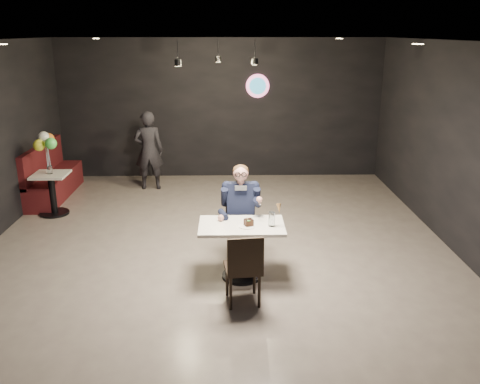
{
  "coord_description": "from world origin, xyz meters",
  "views": [
    {
      "loc": [
        0.18,
        -6.58,
        3.13
      ],
      "look_at": [
        0.33,
        0.11,
        1.0
      ],
      "focal_mm": 38.0,
      "sensor_mm": 36.0,
      "label": 1
    }
  ],
  "objects_px": {
    "chair_near": "(243,267)",
    "sundae_glass": "(272,219)",
    "chair_far": "(241,229)",
    "main_table": "(242,251)",
    "balloon_vase": "(50,170)",
    "seated_man": "(241,212)",
    "side_table": "(53,195)",
    "booth_bench": "(53,171)",
    "passerby": "(149,151)"
  },
  "relations": [
    {
      "from": "sundae_glass",
      "to": "balloon_vase",
      "type": "distance_m",
      "value": 4.48
    },
    {
      "from": "balloon_vase",
      "to": "chair_near",
      "type": "bearing_deg",
      "value": -43.73
    },
    {
      "from": "sundae_glass",
      "to": "main_table",
      "type": "bearing_deg",
      "value": 171.44
    },
    {
      "from": "chair_far",
      "to": "balloon_vase",
      "type": "xyz_separation_m",
      "value": [
        -3.28,
        1.96,
        0.36
      ]
    },
    {
      "from": "main_table",
      "to": "sundae_glass",
      "type": "bearing_deg",
      "value": -8.56
    },
    {
      "from": "passerby",
      "to": "chair_near",
      "type": "bearing_deg",
      "value": 107.73
    },
    {
      "from": "sundae_glass",
      "to": "chair_near",
      "type": "bearing_deg",
      "value": -123.75
    },
    {
      "from": "chair_far",
      "to": "main_table",
      "type": "bearing_deg",
      "value": -90.0
    },
    {
      "from": "sundae_glass",
      "to": "booth_bench",
      "type": "bearing_deg",
      "value": 138.04
    },
    {
      "from": "booth_bench",
      "to": "passerby",
      "type": "height_order",
      "value": "passerby"
    },
    {
      "from": "chair_near",
      "to": "chair_far",
      "type": "bearing_deg",
      "value": 82.81
    },
    {
      "from": "balloon_vase",
      "to": "chair_far",
      "type": "bearing_deg",
      "value": -30.83
    },
    {
      "from": "chair_near",
      "to": "sundae_glass",
      "type": "xyz_separation_m",
      "value": [
        0.38,
        0.57,
        0.38
      ]
    },
    {
      "from": "main_table",
      "to": "passerby",
      "type": "xyz_separation_m",
      "value": [
        -1.79,
        4.03,
        0.43
      ]
    },
    {
      "from": "side_table",
      "to": "chair_far",
      "type": "bearing_deg",
      "value": -30.83
    },
    {
      "from": "seated_man",
      "to": "side_table",
      "type": "relative_size",
      "value": 1.97
    },
    {
      "from": "seated_man",
      "to": "passerby",
      "type": "relative_size",
      "value": 0.89
    },
    {
      "from": "sundae_glass",
      "to": "balloon_vase",
      "type": "bearing_deg",
      "value": 145.01
    },
    {
      "from": "chair_near",
      "to": "main_table",
      "type": "bearing_deg",
      "value": 82.81
    },
    {
      "from": "sundae_glass",
      "to": "side_table",
      "type": "relative_size",
      "value": 0.26
    },
    {
      "from": "main_table",
      "to": "chair_far",
      "type": "distance_m",
      "value": 0.56
    },
    {
      "from": "booth_bench",
      "to": "balloon_vase",
      "type": "bearing_deg",
      "value": -73.3
    },
    {
      "from": "chair_far",
      "to": "balloon_vase",
      "type": "bearing_deg",
      "value": 149.17
    },
    {
      "from": "seated_man",
      "to": "balloon_vase",
      "type": "height_order",
      "value": "seated_man"
    },
    {
      "from": "chair_far",
      "to": "side_table",
      "type": "xyz_separation_m",
      "value": [
        -3.28,
        1.96,
        -0.09
      ]
    },
    {
      "from": "seated_man",
      "to": "booth_bench",
      "type": "distance_m",
      "value": 4.65
    },
    {
      "from": "main_table",
      "to": "balloon_vase",
      "type": "xyz_separation_m",
      "value": [
        -3.28,
        2.51,
        0.45
      ]
    },
    {
      "from": "seated_man",
      "to": "side_table",
      "type": "distance_m",
      "value": 3.84
    },
    {
      "from": "chair_near",
      "to": "booth_bench",
      "type": "bearing_deg",
      "value": 123.68
    },
    {
      "from": "chair_near",
      "to": "sundae_glass",
      "type": "height_order",
      "value": "sundae_glass"
    },
    {
      "from": "main_table",
      "to": "sundae_glass",
      "type": "height_order",
      "value": "sundae_glass"
    },
    {
      "from": "chair_far",
      "to": "passerby",
      "type": "relative_size",
      "value": 0.57
    },
    {
      "from": "sundae_glass",
      "to": "side_table",
      "type": "bearing_deg",
      "value": 145.01
    },
    {
      "from": "main_table",
      "to": "balloon_vase",
      "type": "bearing_deg",
      "value": 142.61
    },
    {
      "from": "chair_far",
      "to": "chair_near",
      "type": "distance_m",
      "value": 1.18
    },
    {
      "from": "balloon_vase",
      "to": "passerby",
      "type": "distance_m",
      "value": 2.13
    },
    {
      "from": "sundae_glass",
      "to": "seated_man",
      "type": "bearing_deg",
      "value": 122.27
    },
    {
      "from": "main_table",
      "to": "sundae_glass",
      "type": "distance_m",
      "value": 0.61
    },
    {
      "from": "main_table",
      "to": "chair_far",
      "type": "relative_size",
      "value": 1.2
    },
    {
      "from": "chair_near",
      "to": "passerby",
      "type": "height_order",
      "value": "passerby"
    },
    {
      "from": "chair_near",
      "to": "seated_man",
      "type": "bearing_deg",
      "value": 82.81
    },
    {
      "from": "chair_near",
      "to": "sundae_glass",
      "type": "bearing_deg",
      "value": 49.06
    },
    {
      "from": "main_table",
      "to": "passerby",
      "type": "relative_size",
      "value": 0.68
    },
    {
      "from": "booth_bench",
      "to": "balloon_vase",
      "type": "relative_size",
      "value": 14.86
    },
    {
      "from": "chair_far",
      "to": "booth_bench",
      "type": "distance_m",
      "value": 4.65
    },
    {
      "from": "main_table",
      "to": "chair_near",
      "type": "relative_size",
      "value": 1.2
    },
    {
      "from": "balloon_vase",
      "to": "passerby",
      "type": "xyz_separation_m",
      "value": [
        1.5,
        1.52,
        -0.01
      ]
    },
    {
      "from": "chair_near",
      "to": "seated_man",
      "type": "distance_m",
      "value": 1.21
    },
    {
      "from": "side_table",
      "to": "sundae_glass",
      "type": "bearing_deg",
      "value": -34.99
    },
    {
      "from": "booth_bench",
      "to": "side_table",
      "type": "distance_m",
      "value": 1.06
    }
  ]
}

